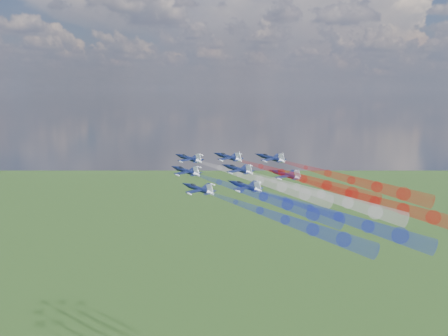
% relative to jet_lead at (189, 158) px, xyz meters
% --- Properties ---
extents(jet_lead, '(15.68, 14.35, 6.43)m').
position_rel_jet_lead_xyz_m(jet_lead, '(0.00, 0.00, 0.00)').
color(jet_lead, black).
extents(trail_lead, '(46.32, 21.90, 11.38)m').
position_rel_jet_lead_xyz_m(trail_lead, '(27.34, -10.65, -4.12)').
color(trail_lead, white).
extents(jet_inner_left, '(15.68, 14.35, 6.43)m').
position_rel_jet_lead_xyz_m(jet_inner_left, '(4.54, -13.38, -2.08)').
color(jet_inner_left, black).
extents(trail_inner_left, '(46.32, 21.90, 11.38)m').
position_rel_jet_lead_xyz_m(trail_inner_left, '(31.87, -24.04, -6.20)').
color(trail_inner_left, '#1722C5').
extents(jet_inner_right, '(15.68, 14.35, 6.43)m').
position_rel_jet_lead_xyz_m(jet_inner_right, '(12.61, 3.74, 0.52)').
color(jet_inner_right, black).
extents(trail_inner_right, '(46.32, 21.90, 11.38)m').
position_rel_jet_lead_xyz_m(trail_inner_right, '(39.95, -6.91, -3.60)').
color(trail_inner_right, red).
extents(jet_outer_left, '(15.68, 14.35, 6.43)m').
position_rel_jet_lead_xyz_m(jet_outer_left, '(13.42, -25.45, -4.97)').
color(jet_outer_left, black).
extents(trail_outer_left, '(46.32, 21.90, 11.38)m').
position_rel_jet_lead_xyz_m(trail_outer_left, '(40.76, -36.10, -9.09)').
color(trail_outer_left, '#1722C5').
extents(jet_center_third, '(15.68, 14.35, 6.43)m').
position_rel_jet_lead_xyz_m(jet_center_third, '(19.65, -7.98, -1.56)').
color(jet_center_third, black).
extents(trail_center_third, '(46.32, 21.90, 11.38)m').
position_rel_jet_lead_xyz_m(trail_center_third, '(46.98, -18.63, -5.68)').
color(trail_center_third, white).
extents(jet_outer_right, '(15.68, 14.35, 6.43)m').
position_rel_jet_lead_xyz_m(jet_outer_right, '(26.36, 7.10, 0.38)').
color(jet_outer_right, black).
extents(trail_outer_right, '(46.32, 21.90, 11.38)m').
position_rel_jet_lead_xyz_m(trail_outer_right, '(53.70, -3.55, -3.74)').
color(trail_outer_right, red).
extents(jet_rear_left, '(15.68, 14.35, 6.43)m').
position_rel_jet_lead_xyz_m(jet_rear_left, '(25.75, -20.36, -4.37)').
color(jet_rear_left, black).
extents(trail_rear_left, '(46.32, 21.90, 11.38)m').
position_rel_jet_lead_xyz_m(trail_rear_left, '(53.08, -31.01, -8.49)').
color(trail_rear_left, '#1722C5').
extents(jet_rear_right, '(15.68, 14.35, 6.43)m').
position_rel_jet_lead_xyz_m(jet_rear_right, '(33.69, -3.34, -3.27)').
color(jet_rear_right, black).
extents(trail_rear_right, '(46.32, 21.90, 11.38)m').
position_rel_jet_lead_xyz_m(trail_rear_right, '(61.03, -13.99, -7.39)').
color(trail_rear_right, red).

